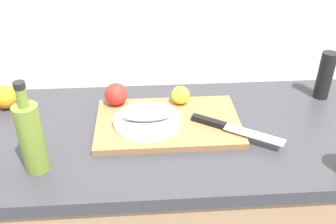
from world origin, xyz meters
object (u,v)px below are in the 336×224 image
white_plate (147,121)px  lemon_0 (181,95)px  pepper_mill (325,76)px  chef_knife (225,126)px  fish_fillet (147,114)px  olive_oil_bottle (31,137)px  cutting_board (168,123)px

white_plate → lemon_0: bearing=44.4°
pepper_mill → chef_knife: bearing=-152.2°
fish_fillet → chef_knife: 0.24m
olive_oil_bottle → fish_fillet: bearing=29.9°
cutting_board → white_plate: 0.07m
cutting_board → chef_knife: size_ratio=1.75×
olive_oil_bottle → white_plate: bearing=29.9°
fish_fillet → pepper_mill: (0.62, 0.16, 0.03)m
lemon_0 → cutting_board: bearing=-116.0°
fish_fillet → olive_oil_bottle: olive_oil_bottle is taller
lemon_0 → pepper_mill: (0.51, 0.04, 0.03)m
olive_oil_bottle → pepper_mill: 0.98m
cutting_board → lemon_0: size_ratio=7.35×
white_plate → pepper_mill: (0.62, 0.16, 0.06)m
lemon_0 → olive_oil_bottle: size_ratio=0.23×
white_plate → chef_knife: chef_knife is taller
white_plate → chef_knife: bearing=-11.7°
chef_knife → olive_oil_bottle: bearing=-133.8°
olive_oil_bottle → pepper_mill: (0.92, 0.33, -0.02)m
cutting_board → olive_oil_bottle: olive_oil_bottle is taller
pepper_mill → white_plate: bearing=-165.9°
cutting_board → white_plate: (-0.07, -0.01, 0.02)m
white_plate → lemon_0: (0.12, 0.11, 0.02)m
white_plate → chef_knife: (0.23, -0.05, 0.00)m
white_plate → pepper_mill: 0.65m
fish_fillet → olive_oil_bottle: 0.35m
white_plate → olive_oil_bottle: (-0.30, -0.17, 0.08)m
chef_knife → fish_fillet: bearing=-158.5°
pepper_mill → lemon_0: bearing=-175.1°
fish_fillet → pepper_mill: 0.64m
cutting_board → lemon_0: lemon_0 is taller
olive_oil_bottle → pepper_mill: size_ratio=1.55×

